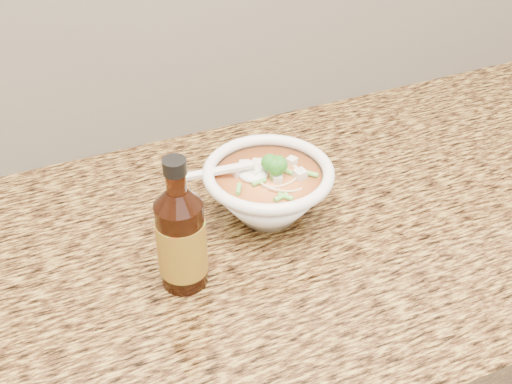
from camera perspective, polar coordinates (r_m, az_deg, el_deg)
name	(u,v)px	position (r m, az deg, el deg)	size (l,w,h in m)	color
counter_slab	(230,252)	(0.96, -2.35, -5.33)	(4.00, 0.68, 0.04)	#A2883B
soup_bowl	(268,191)	(0.96, 1.08, 0.06)	(0.22, 0.20, 0.11)	white
hot_sauce_bottle	(181,239)	(0.84, -6.65, -4.15)	(0.08, 0.08, 0.20)	#331206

